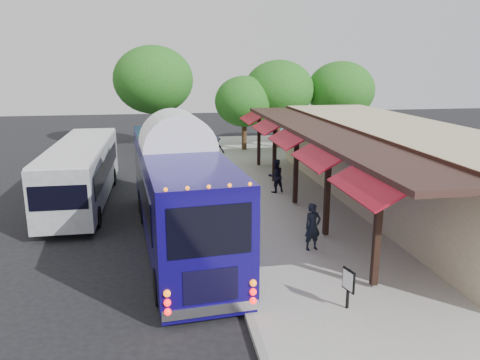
{
  "coord_description": "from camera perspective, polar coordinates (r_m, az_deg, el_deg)",
  "views": [
    {
      "loc": [
        -1.91,
        -15.27,
        6.29
      ],
      "look_at": [
        1.02,
        2.31,
        1.8
      ],
      "focal_mm": 35.0,
      "sensor_mm": 36.0,
      "label": 1
    }
  ],
  "objects": [
    {
      "name": "sidewalk",
      "position": [
        21.39,
        9.84,
        -2.97
      ],
      "size": [
        10.0,
        40.0,
        0.15
      ],
      "primitive_type": "cube",
      "color": "#9E9B93",
      "rests_on": "ground"
    },
    {
      "name": "tree_left",
      "position": [
        33.63,
        0.52,
        9.54
      ],
      "size": [
        4.21,
        4.21,
        5.4
      ],
      "color": "#382314",
      "rests_on": "ground"
    },
    {
      "name": "station_shelter",
      "position": [
        22.29,
        18.28,
        1.92
      ],
      "size": [
        8.15,
        20.0,
        3.6
      ],
      "color": "tan",
      "rests_on": "ground"
    },
    {
      "name": "ped_b",
      "position": [
        22.65,
        4.38,
        0.5
      ],
      "size": [
        0.94,
        0.82,
        1.63
      ],
      "primitive_type": "imported",
      "rotation": [
        0.0,
        0.0,
        3.44
      ],
      "color": "black",
      "rests_on": "sidewalk"
    },
    {
      "name": "sign_board",
      "position": [
        12.45,
        13.07,
        -12.03
      ],
      "size": [
        0.16,
        0.48,
        1.07
      ],
      "rotation": [
        0.0,
        0.0,
        0.25
      ],
      "color": "black",
      "rests_on": "sidewalk"
    },
    {
      "name": "city_bus",
      "position": [
        22.45,
        -18.72,
        1.13
      ],
      "size": [
        2.3,
        10.26,
        2.76
      ],
      "rotation": [
        0.0,
        0.0,
        0.0
      ],
      "color": "gray",
      "rests_on": "ground"
    },
    {
      "name": "ped_a",
      "position": [
        15.88,
        8.86,
        -5.66
      ],
      "size": [
        0.66,
        0.5,
        1.61
      ],
      "primitive_type": "imported",
      "rotation": [
        0.0,
        0.0,
        0.21
      ],
      "color": "black",
      "rests_on": "sidewalk"
    },
    {
      "name": "tree_far",
      "position": [
        35.94,
        -10.52,
        11.91
      ],
      "size": [
        5.89,
        5.89,
        7.54
      ],
      "color": "#382314",
      "rests_on": "ground"
    },
    {
      "name": "tree_right",
      "position": [
        36.11,
        12.16,
        10.63
      ],
      "size": [
        5.0,
        5.0,
        6.41
      ],
      "color": "#382314",
      "rests_on": "ground"
    },
    {
      "name": "ped_c",
      "position": [
        19.65,
        -0.51,
        -1.72
      ],
      "size": [
        0.97,
        0.66,
        1.54
      ],
      "primitive_type": "imported",
      "rotation": [
        0.0,
        0.0,
        3.49
      ],
      "color": "black",
      "rests_on": "sidewalk"
    },
    {
      "name": "ground",
      "position": [
        16.62,
        -2.17,
        -8.11
      ],
      "size": [
        90.0,
        90.0,
        0.0
      ],
      "primitive_type": "plane",
      "color": "black",
      "rests_on": "ground"
    },
    {
      "name": "tree_mid",
      "position": [
        34.66,
        4.75,
        10.85
      ],
      "size": [
        5.07,
        5.07,
        6.49
      ],
      "color": "#382314",
      "rests_on": "ground"
    },
    {
      "name": "curb",
      "position": [
        20.34,
        -3.48,
        -3.68
      ],
      "size": [
        0.2,
        40.0,
        0.16
      ],
      "primitive_type": "cube",
      "color": "gray",
      "rests_on": "ground"
    },
    {
      "name": "ped_d",
      "position": [
        29.12,
        -2.99,
        3.73
      ],
      "size": [
        1.22,
        0.8,
        1.78
      ],
      "primitive_type": "imported",
      "rotation": [
        0.0,
        0.0,
        3.27
      ],
      "color": "black",
      "rests_on": "sidewalk"
    },
    {
      "name": "coach_bus",
      "position": [
        16.6,
        -7.55,
        -0.95
      ],
      "size": [
        3.53,
        11.82,
        3.73
      ],
      "rotation": [
        0.0,
        0.0,
        0.09
      ],
      "color": "#110862",
      "rests_on": "ground"
    }
  ]
}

